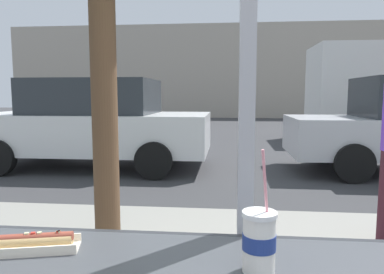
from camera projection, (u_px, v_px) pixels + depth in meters
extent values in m
plane|color=#38383A|center=(230.00, 151.00, 9.13)|extent=(60.00, 60.00, 0.00)
cube|color=gray|center=(234.00, 272.00, 2.80)|extent=(16.00, 2.80, 0.11)
cube|color=#2A2C30|center=(245.00, 239.00, 1.14)|extent=(1.95, 0.02, 0.02)
cube|color=#A89E8E|center=(230.00, 72.00, 22.81)|extent=(28.00, 1.20, 5.75)
cylinder|color=silver|center=(259.00, 244.00, 0.90)|extent=(0.08, 0.08, 0.14)
cylinder|color=navy|center=(259.00, 242.00, 0.90)|extent=(0.08, 0.08, 0.04)
cylinder|color=black|center=(260.00, 218.00, 0.89)|extent=(0.07, 0.07, 0.01)
cylinder|color=white|center=(260.00, 214.00, 0.89)|extent=(0.09, 0.09, 0.01)
cylinder|color=pink|center=(265.00, 189.00, 0.88)|extent=(0.03, 0.03, 0.20)
cube|color=beige|center=(35.00, 250.00, 1.03)|extent=(0.25, 0.14, 0.01)
cube|color=beige|center=(31.00, 252.00, 0.99)|extent=(0.24, 0.06, 0.03)
cube|color=beige|center=(39.00, 240.00, 1.07)|extent=(0.24, 0.06, 0.03)
cylinder|color=tan|center=(35.00, 242.00, 1.03)|extent=(0.21, 0.09, 0.04)
cylinder|color=brown|center=(34.00, 238.00, 1.03)|extent=(0.21, 0.08, 0.03)
cube|color=beige|center=(58.00, 232.00, 1.03)|extent=(0.01, 0.01, 0.01)
cube|color=beige|center=(39.00, 233.00, 1.03)|extent=(0.02, 0.01, 0.01)
cube|color=red|center=(33.00, 234.00, 1.02)|extent=(0.02, 0.01, 0.01)
cube|color=red|center=(58.00, 232.00, 1.03)|extent=(0.02, 0.01, 0.01)
cube|color=beige|center=(27.00, 234.00, 1.02)|extent=(0.01, 0.01, 0.01)
cube|color=silver|center=(94.00, 132.00, 7.10)|extent=(4.48, 1.89, 0.73)
cube|color=#282D33|center=(94.00, 97.00, 7.02)|extent=(2.33, 1.67, 0.66)
cylinder|color=black|center=(171.00, 145.00, 7.94)|extent=(0.64, 0.18, 0.64)
cylinder|color=black|center=(154.00, 161.00, 6.07)|extent=(0.64, 0.18, 0.64)
cylinder|color=black|center=(50.00, 143.00, 8.21)|extent=(0.64, 0.18, 0.64)
cylinder|color=black|center=(325.00, 148.00, 7.54)|extent=(0.64, 0.18, 0.64)
cylinder|color=black|center=(354.00, 163.00, 5.83)|extent=(0.64, 0.18, 0.64)
cylinder|color=black|center=(350.00, 123.00, 12.45)|extent=(0.90, 0.24, 0.90)
cylinder|color=black|center=(375.00, 129.00, 10.27)|extent=(0.90, 0.24, 0.90)
cylinder|color=brown|center=(104.00, 84.00, 2.83)|extent=(0.20, 0.20, 2.78)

